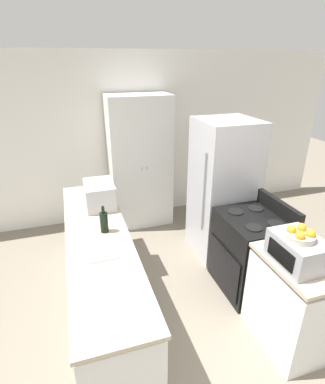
{
  "coord_description": "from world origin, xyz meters",
  "views": [
    {
      "loc": [
        -0.96,
        -1.14,
        2.46
      ],
      "look_at": [
        0.0,
        1.89,
        1.05
      ],
      "focal_mm": 28.0,
      "sensor_mm": 36.0,
      "label": 1
    }
  ],
  "objects_px": {
    "wine_bottle": "(104,222)",
    "fruit_bowl": "(300,234)",
    "pantry_cabinet": "(140,163)",
    "microwave": "(100,195)",
    "toaster_oven": "(298,251)",
    "refrigerator": "(223,190)",
    "stove": "(250,252)"
  },
  "relations": [
    {
      "from": "pantry_cabinet",
      "to": "toaster_oven",
      "type": "xyz_separation_m",
      "value": [
        0.67,
        -2.68,
        0.02
      ]
    },
    {
      "from": "refrigerator",
      "to": "microwave",
      "type": "relative_size",
      "value": 4.01
    },
    {
      "from": "stove",
      "to": "microwave",
      "type": "height_order",
      "value": "microwave"
    },
    {
      "from": "refrigerator",
      "to": "wine_bottle",
      "type": "distance_m",
      "value": 1.7
    },
    {
      "from": "pantry_cabinet",
      "to": "stove",
      "type": "height_order",
      "value": "pantry_cabinet"
    },
    {
      "from": "wine_bottle",
      "to": "toaster_oven",
      "type": "xyz_separation_m",
      "value": [
        1.44,
        -0.99,
        0.02
      ]
    },
    {
      "from": "pantry_cabinet",
      "to": "wine_bottle",
      "type": "distance_m",
      "value": 1.86
    },
    {
      "from": "stove",
      "to": "refrigerator",
      "type": "height_order",
      "value": "refrigerator"
    },
    {
      "from": "pantry_cabinet",
      "to": "toaster_oven",
      "type": "bearing_deg",
      "value": -75.98
    },
    {
      "from": "fruit_bowl",
      "to": "pantry_cabinet",
      "type": "bearing_deg",
      "value": 103.62
    },
    {
      "from": "stove",
      "to": "fruit_bowl",
      "type": "height_order",
      "value": "fruit_bowl"
    },
    {
      "from": "wine_bottle",
      "to": "fruit_bowl",
      "type": "height_order",
      "value": "fruit_bowl"
    },
    {
      "from": "refrigerator",
      "to": "microwave",
      "type": "xyz_separation_m",
      "value": [
        -1.56,
        0.02,
        0.14
      ]
    },
    {
      "from": "refrigerator",
      "to": "fruit_bowl",
      "type": "bearing_deg",
      "value": -96.39
    },
    {
      "from": "microwave",
      "to": "fruit_bowl",
      "type": "bearing_deg",
      "value": -48.78
    },
    {
      "from": "microwave",
      "to": "fruit_bowl",
      "type": "xyz_separation_m",
      "value": [
        1.39,
        -1.59,
        0.15
      ]
    },
    {
      "from": "stove",
      "to": "microwave",
      "type": "distance_m",
      "value": 1.83
    },
    {
      "from": "pantry_cabinet",
      "to": "refrigerator",
      "type": "relative_size",
      "value": 1.11
    },
    {
      "from": "wine_bottle",
      "to": "fruit_bowl",
      "type": "relative_size",
      "value": 1.18
    },
    {
      "from": "pantry_cabinet",
      "to": "refrigerator",
      "type": "distance_m",
      "value": 1.4
    },
    {
      "from": "pantry_cabinet",
      "to": "fruit_bowl",
      "type": "height_order",
      "value": "pantry_cabinet"
    },
    {
      "from": "stove",
      "to": "refrigerator",
      "type": "xyz_separation_m",
      "value": [
        0.03,
        0.78,
        0.45
      ]
    },
    {
      "from": "toaster_oven",
      "to": "microwave",
      "type": "bearing_deg",
      "value": 131.74
    },
    {
      "from": "microwave",
      "to": "toaster_oven",
      "type": "relative_size",
      "value": 1.03
    },
    {
      "from": "toaster_oven",
      "to": "fruit_bowl",
      "type": "distance_m",
      "value": 0.17
    },
    {
      "from": "wine_bottle",
      "to": "fruit_bowl",
      "type": "bearing_deg",
      "value": -34.98
    },
    {
      "from": "microwave",
      "to": "fruit_bowl",
      "type": "distance_m",
      "value": 2.11
    },
    {
      "from": "pantry_cabinet",
      "to": "stove",
      "type": "distance_m",
      "value": 2.13
    },
    {
      "from": "stove",
      "to": "microwave",
      "type": "bearing_deg",
      "value": 152.5
    },
    {
      "from": "stove",
      "to": "microwave",
      "type": "relative_size",
      "value": 2.36
    },
    {
      "from": "toaster_oven",
      "to": "fruit_bowl",
      "type": "relative_size",
      "value": 1.88
    },
    {
      "from": "pantry_cabinet",
      "to": "microwave",
      "type": "distance_m",
      "value": 1.33
    }
  ]
}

